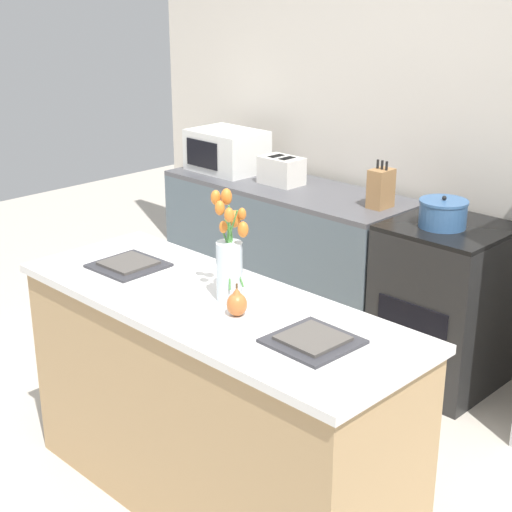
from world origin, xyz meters
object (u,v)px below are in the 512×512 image
object	(u,v)px
pear_figurine	(237,303)
knife_block	(381,188)
toaster	(281,171)
cooking_pot	(443,213)
flower_vase	(229,258)
microwave	(227,151)
plate_setting_left	(128,265)
stove_range	(443,305)
plate_setting_right	(313,340)

from	to	relation	value
pear_figurine	knife_block	distance (m)	1.73
toaster	cooking_pot	xyz separation A→B (m)	(1.19, -0.05, -0.01)
pear_figurine	cooking_pot	bearing A→B (deg)	93.47
flower_vase	microwave	bearing A→B (deg)	136.96
knife_block	flower_vase	bearing A→B (deg)	-75.19
plate_setting_left	knife_block	bearing A→B (deg)	83.91
plate_setting_left	cooking_pot	world-z (taller)	cooking_pot
cooking_pot	pear_figurine	bearing A→B (deg)	-86.53
flower_vase	plate_setting_left	distance (m)	0.61
cooking_pot	knife_block	distance (m)	0.45
stove_range	knife_block	size ratio (longest dim) A/B	3.39
stove_range	knife_block	xyz separation A→B (m)	(-0.46, 0.01, 0.57)
flower_vase	plate_setting_left	world-z (taller)	flower_vase
stove_range	pear_figurine	size ratio (longest dim) A/B	7.11
toaster	microwave	bearing A→B (deg)	-179.91
stove_range	toaster	distance (m)	1.33
stove_range	cooking_pot	xyz separation A→B (m)	(-0.02, -0.05, 0.53)
flower_vase	plate_setting_right	world-z (taller)	flower_vase
pear_figurine	cooking_pot	distance (m)	1.58
stove_range	plate_setting_left	bearing A→B (deg)	-111.51
flower_vase	pear_figurine	distance (m)	0.20
pear_figurine	microwave	size ratio (longest dim) A/B	0.27
plate_setting_right	toaster	distance (m)	2.30
stove_range	cooking_pot	distance (m)	0.53
toaster	flower_vase	bearing A→B (deg)	-53.10
pear_figurine	toaster	size ratio (longest dim) A/B	0.46
stove_range	flower_vase	distance (m)	1.68
flower_vase	microwave	size ratio (longest dim) A/B	0.92
plate_setting_left	cooking_pot	bearing A→B (deg)	68.43
stove_range	cooking_pot	bearing A→B (deg)	-109.53
toaster	knife_block	size ratio (longest dim) A/B	1.04
stove_range	pear_figurine	distance (m)	1.72
plate_setting_left	toaster	bearing A→B (deg)	109.78
plate_setting_left	knife_block	size ratio (longest dim) A/B	1.07
plate_setting_right	cooking_pot	bearing A→B (deg)	106.19
flower_vase	knife_block	world-z (taller)	flower_vase
plate_setting_right	microwave	distance (m)	2.68
stove_range	toaster	size ratio (longest dim) A/B	3.27
stove_range	pear_figurine	xyz separation A→B (m)	(0.08, -1.63, 0.54)
stove_range	microwave	size ratio (longest dim) A/B	1.91
cooking_pot	plate_setting_left	bearing A→B (deg)	-111.57
plate_setting_right	cooking_pot	distance (m)	1.62
pear_figurine	plate_setting_left	xyz separation A→B (m)	(-0.71, 0.02, -0.04)
plate_setting_right	cooking_pot	xyz separation A→B (m)	(-0.45, 1.55, 0.03)
pear_figurine	plate_setting_left	distance (m)	0.71
flower_vase	microwave	distance (m)	2.27
plate_setting_right	toaster	bearing A→B (deg)	135.65
stove_range	microwave	xyz separation A→B (m)	(-1.70, -0.00, 0.59)
toaster	knife_block	distance (m)	0.75
flower_vase	pear_figurine	size ratio (longest dim) A/B	3.45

